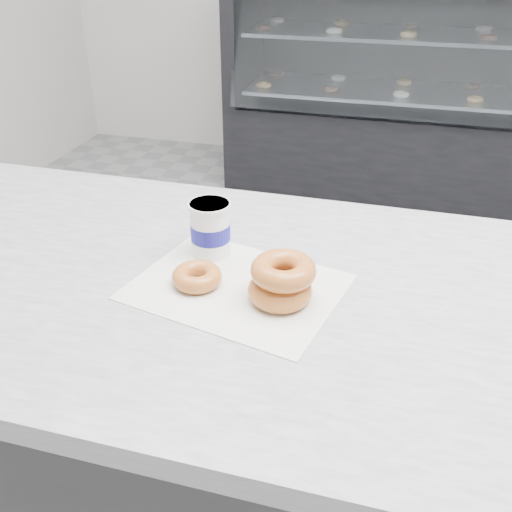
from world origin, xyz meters
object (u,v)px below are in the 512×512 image
Objects in this scene: counter at (422,501)px; donut_single at (197,277)px; donut_stack at (282,280)px; coffee_cup at (210,228)px; display_case at (435,109)px.

donut_single is at bearing -176.70° from counter.
donut_stack is 0.20m from coffee_cup.
donut_stack is (0.15, -0.01, 0.02)m from donut_single.
display_case is 2.80m from donut_stack.
counter is 25.10× the size of donut_stack.
counter is 29.40× the size of coffee_cup.
display_case is 2.72m from coffee_cup.
donut_single is 0.11m from coffee_cup.
counter is 0.64m from donut_single.
counter is 2.72m from display_case.
display_case reaches higher than counter.
donut_stack is at bearing -45.94° from coffee_cup.
coffee_cup reaches higher than counter.
display_case is at bearing 80.96° from donut_single.
coffee_cup is (-0.01, 0.11, 0.04)m from donut_single.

